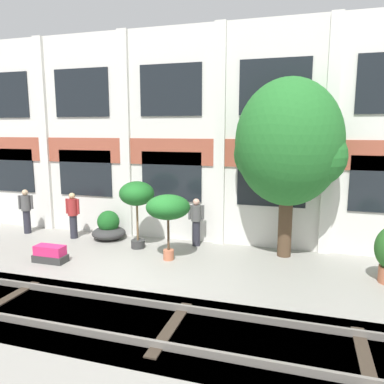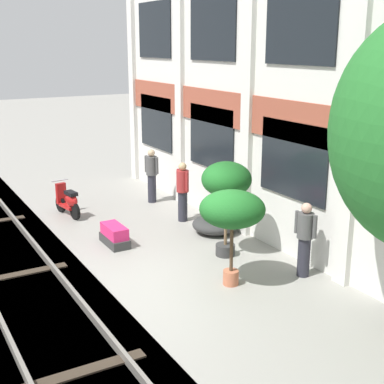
# 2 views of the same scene
# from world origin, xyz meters

# --- Properties ---
(ground_plane) EXTENTS (80.00, 80.00, 0.00)m
(ground_plane) POSITION_xyz_m (0.00, 0.00, 0.00)
(ground_plane) COLOR gray
(apartment_facade) EXTENTS (17.39, 0.64, 7.20)m
(apartment_facade) POSITION_xyz_m (-0.00, 3.29, 3.59)
(apartment_facade) COLOR silver
(apartment_facade) RESTS_ON ground
(rail_tracks) EXTENTS (25.03, 2.80, 0.43)m
(rail_tracks) POSITION_xyz_m (-0.00, -2.66, -0.13)
(rail_tracks) COLOR #4C473F
(rail_tracks) RESTS_ON ground
(potted_plant_low_pan) EXTENTS (1.31, 1.31, 1.97)m
(potted_plant_low_pan) POSITION_xyz_m (0.63, 1.01, 1.57)
(potted_plant_low_pan) COLOR #B76647
(potted_plant_low_pan) RESTS_ON ground
(potted_plant_square_trough) EXTENTS (0.99, 0.45, 0.50)m
(potted_plant_square_trough) POSITION_xyz_m (-2.63, -0.19, 0.24)
(potted_plant_square_trough) COLOR #333333
(potted_plant_square_trough) RESTS_ON ground
(potted_plant_wide_bowl) EXTENTS (1.18, 1.18, 1.03)m
(potted_plant_wide_bowl) POSITION_xyz_m (-2.15, 2.39, 0.40)
(potted_plant_wide_bowl) COLOR #333333
(potted_plant_wide_bowl) RESTS_ON ground
(potted_plant_tall_urn) EXTENTS (1.13, 1.13, 2.21)m
(potted_plant_tall_urn) POSITION_xyz_m (-0.73, 1.77, 1.73)
(potted_plant_tall_urn) COLOR #333333
(potted_plant_tall_urn) RESTS_ON ground
(scooter_near_curb) EXTENTS (1.38, 0.52, 0.98)m
(scooter_near_curb) POSITION_xyz_m (-5.38, -0.47, 0.44)
(scooter_near_curb) COLOR black
(scooter_near_curb) RESTS_ON ground
(resident_by_doorway) EXTENTS (0.50, 0.34, 1.66)m
(resident_by_doorway) POSITION_xyz_m (-5.46, 2.19, 0.89)
(resident_by_doorway) COLOR #282833
(resident_by_doorway) RESTS_ON ground
(resident_watching_tracks) EXTENTS (0.52, 0.34, 1.60)m
(resident_watching_tracks) POSITION_xyz_m (1.04, 2.57, 0.86)
(resident_watching_tracks) COLOR #282833
(resident_watching_tracks) RESTS_ON ground
(resident_near_plants) EXTENTS (0.53, 0.34, 1.65)m
(resident_near_plants) POSITION_xyz_m (-3.41, 2.14, 0.88)
(resident_near_plants) COLOR #282833
(resident_near_plants) RESTS_ON ground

